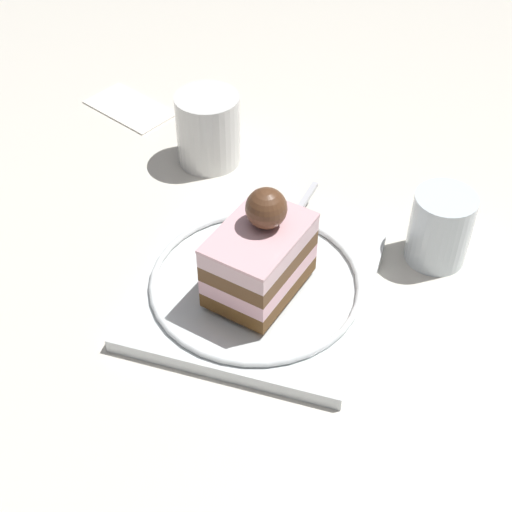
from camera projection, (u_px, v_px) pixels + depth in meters
The scene contains 7 objects.
ground_plane at pixel (221, 298), 0.70m from camera, with size 2.40×2.40×0.00m, color silver.
dessert_plate at pixel (256, 287), 0.69m from camera, with size 0.23×0.23×0.02m.
cake_slice at pixel (260, 255), 0.65m from camera, with size 0.11×0.08×0.10m.
fork at pixel (292, 221), 0.74m from camera, with size 0.12×0.01×0.00m.
drink_glass_near at pixel (208, 131), 0.83m from camera, with size 0.07×0.07×0.08m.
drink_glass_far at pixel (439, 231), 0.71m from camera, with size 0.06×0.06×0.08m.
folded_napkin at pixel (130, 107), 0.93m from camera, with size 0.11×0.06×0.00m, color white.
Camera 1 is at (-0.43, -0.21, 0.51)m, focal length 51.63 mm.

